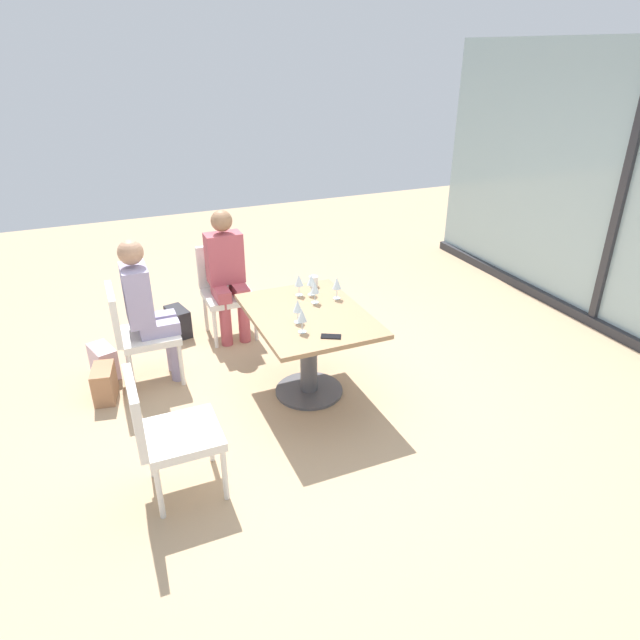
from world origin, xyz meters
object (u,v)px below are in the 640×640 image
at_px(chair_front_right, 165,429).
at_px(coffee_cup, 314,281).
at_px(chair_front_left, 136,329).
at_px(cell_phone_on_table, 330,337).
at_px(handbag_0, 104,361).
at_px(dining_table_main, 308,335).
at_px(handbag_1, 178,322).
at_px(person_side_end, 227,270).
at_px(wine_glass_1, 299,281).
at_px(wine_glass_3, 302,316).
at_px(chair_side_end, 226,286).
at_px(handbag_2, 104,383).
at_px(person_front_left, 147,305).
at_px(wine_glass_2, 337,284).
at_px(wine_glass_0, 315,288).
at_px(wine_glass_5, 311,280).
at_px(wine_glass_4, 298,306).

height_order(chair_front_right, coffee_cup, chair_front_right).
distance_m(chair_front_left, cell_phone_on_table, 1.71).
bearing_deg(cell_phone_on_table, handbag_0, -103.42).
relative_size(dining_table_main, handbag_1, 3.89).
relative_size(dining_table_main, cell_phone_on_table, 8.09).
relative_size(person_side_end, handbag_1, 4.20).
distance_m(wine_glass_1, wine_glass_3, 0.67).
bearing_deg(cell_phone_on_table, chair_side_end, -141.41).
distance_m(handbag_1, handbag_2, 1.18).
distance_m(dining_table_main, coffee_cup, 0.60).
bearing_deg(chair_front_right, person_front_left, 175.70).
bearing_deg(cell_phone_on_table, wine_glass_2, 179.82).
relative_size(chair_side_end, wine_glass_0, 4.70).
height_order(wine_glass_5, handbag_2, wine_glass_5).
bearing_deg(chair_front_left, cell_phone_on_table, 46.90).
bearing_deg(person_front_left, cell_phone_on_table, 44.26).
height_order(cell_phone_on_table, handbag_2, cell_phone_on_table).
bearing_deg(chair_front_right, coffee_cup, 129.14).
xyz_separation_m(dining_table_main, chair_front_left, (-0.73, -1.24, -0.04)).
relative_size(chair_front_left, wine_glass_5, 4.70).
relative_size(chair_front_left, person_side_end, 0.69).
relative_size(wine_glass_0, cell_phone_on_table, 1.28).
relative_size(person_front_left, wine_glass_4, 6.81).
bearing_deg(chair_front_right, wine_glass_3, 112.39).
relative_size(chair_front_left, chair_front_right, 1.00).
relative_size(cell_phone_on_table, handbag_1, 0.48).
bearing_deg(coffee_cup, wine_glass_5, -28.22).
bearing_deg(wine_glass_5, chair_front_right, -53.25).
xyz_separation_m(person_side_end, handbag_2, (0.68, -1.24, -0.56)).
height_order(wine_glass_0, cell_phone_on_table, wine_glass_0).
height_order(chair_side_end, coffee_cup, chair_side_end).
height_order(chair_front_right, person_front_left, person_front_left).
xyz_separation_m(wine_glass_2, wine_glass_3, (0.45, -0.48, 0.00)).
bearing_deg(handbag_0, wine_glass_1, 52.15).
height_order(person_front_left, handbag_0, person_front_left).
height_order(person_side_end, wine_glass_1, person_side_end).
bearing_deg(person_side_end, coffee_cup, 37.25).
bearing_deg(wine_glass_1, cell_phone_on_table, -4.73).
height_order(wine_glass_2, handbag_1, wine_glass_2).
distance_m(coffee_cup, handbag_1, 1.58).
bearing_deg(handbag_2, wine_glass_0, 86.86).
height_order(wine_glass_1, cell_phone_on_table, wine_glass_1).
height_order(chair_front_left, wine_glass_0, wine_glass_0).
height_order(chair_side_end, cell_phone_on_table, chair_side_end).
distance_m(chair_front_left, person_side_end, 1.07).
xyz_separation_m(person_side_end, wine_glass_2, (1.08, 0.65, 0.16)).
xyz_separation_m(chair_front_left, chair_front_right, (1.45, 0.00, 0.00)).
relative_size(cell_phone_on_table, handbag_0, 0.48).
bearing_deg(person_front_left, dining_table_main, 57.37).
relative_size(chair_front_right, wine_glass_2, 4.70).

